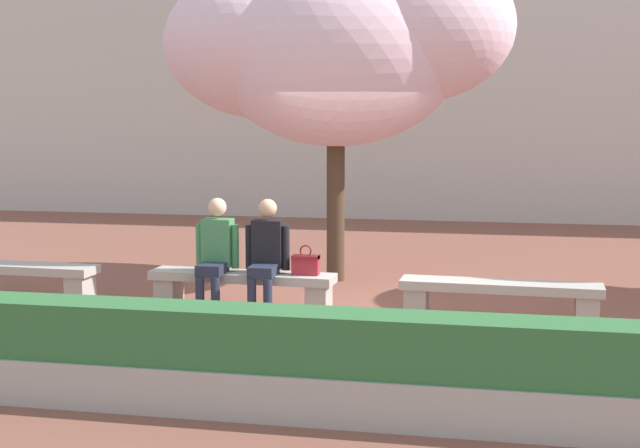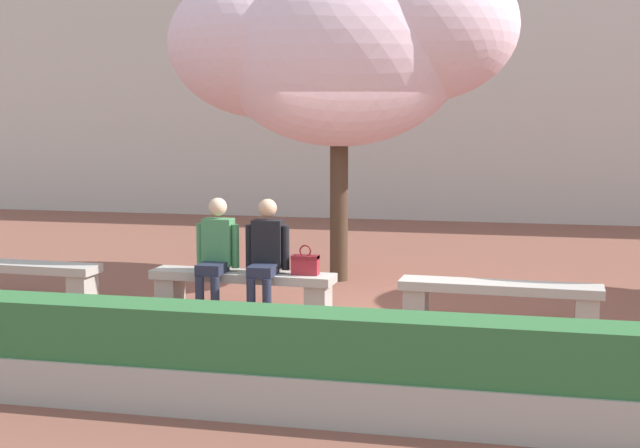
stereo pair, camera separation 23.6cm
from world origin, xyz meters
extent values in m
plane|color=brown|center=(0.00, 0.00, 0.00)|extent=(100.00, 100.00, 0.00)
cube|color=beige|center=(0.00, 11.16, 3.76)|extent=(28.00, 4.00, 7.51)
cube|color=#ADA89E|center=(-4.33, 0.00, 0.40)|extent=(2.15, 0.50, 0.10)
cube|color=#ADA89E|center=(-3.43, -0.03, 0.17)|extent=(0.25, 0.35, 0.35)
cube|color=#ADA89E|center=(-1.44, 0.00, 0.40)|extent=(2.15, 0.50, 0.10)
cube|color=#ADA89E|center=(-2.34, 0.03, 0.17)|extent=(0.25, 0.35, 0.35)
cube|color=#ADA89E|center=(-0.54, -0.03, 0.17)|extent=(0.25, 0.35, 0.35)
cube|color=#ADA89E|center=(1.44, 0.00, 0.40)|extent=(2.15, 0.50, 0.10)
cube|color=#ADA89E|center=(0.54, 0.03, 0.17)|extent=(0.25, 0.35, 0.35)
cube|color=#ADA89E|center=(2.34, -0.03, 0.17)|extent=(0.25, 0.35, 0.35)
cube|color=black|center=(-1.82, -0.42, 0.03)|extent=(0.10, 0.22, 0.06)
cylinder|color=#23283D|center=(-1.82, -0.36, 0.24)|extent=(0.10, 0.10, 0.42)
cube|color=black|center=(-1.64, -0.42, 0.03)|extent=(0.10, 0.22, 0.06)
cylinder|color=#23283D|center=(-1.64, -0.36, 0.24)|extent=(0.10, 0.10, 0.42)
cube|color=#23283D|center=(-1.74, -0.18, 0.51)|extent=(0.29, 0.40, 0.12)
cube|color=#428451|center=(-1.74, 0.04, 0.78)|extent=(0.34, 0.23, 0.54)
sphere|color=beige|center=(-1.74, 0.04, 1.19)|extent=(0.21, 0.21, 0.21)
cylinder|color=#428451|center=(-1.95, 0.02, 0.74)|extent=(0.09, 0.09, 0.50)
cylinder|color=#428451|center=(-1.53, 0.02, 0.74)|extent=(0.09, 0.09, 0.50)
cube|color=black|center=(-1.22, -0.42, 0.03)|extent=(0.11, 0.22, 0.06)
cylinder|color=#23283D|center=(-1.23, -0.36, 0.24)|extent=(0.10, 0.10, 0.42)
cube|color=black|center=(-1.04, -0.42, 0.03)|extent=(0.11, 0.22, 0.06)
cylinder|color=#23283D|center=(-1.05, -0.36, 0.24)|extent=(0.10, 0.10, 0.42)
cube|color=#23283D|center=(-1.14, -0.18, 0.51)|extent=(0.29, 0.41, 0.12)
cube|color=black|center=(-1.15, 0.04, 0.78)|extent=(0.35, 0.23, 0.54)
sphere|color=tan|center=(-1.15, 0.04, 1.19)|extent=(0.21, 0.21, 0.21)
cylinder|color=black|center=(-1.36, 0.01, 0.74)|extent=(0.09, 0.09, 0.50)
cylinder|color=black|center=(-0.94, 0.03, 0.74)|extent=(0.09, 0.09, 0.50)
cube|color=#A3232D|center=(-0.70, -0.01, 0.56)|extent=(0.30, 0.14, 0.22)
cube|color=maroon|center=(-0.70, -0.02, 0.65)|extent=(0.30, 0.15, 0.04)
torus|color=maroon|center=(-0.70, -0.01, 0.72)|extent=(0.14, 0.02, 0.14)
cylinder|color=#473323|center=(-0.75, 2.08, 0.98)|extent=(0.24, 0.24, 1.96)
ellipsoid|color=#F4CCDB|center=(-0.75, 2.08, 3.04)|extent=(3.30, 2.97, 2.47)
ellipsoid|color=#F4CCDB|center=(-1.76, 2.15, 3.17)|extent=(2.66, 2.66, 2.00)
ellipsoid|color=#F4CCDB|center=(0.26, 2.16, 3.36)|extent=(2.63, 2.35, 1.97)
cube|color=#ADA89E|center=(0.00, -3.34, 0.18)|extent=(12.97, 0.50, 0.36)
cube|color=#336B38|center=(0.00, -3.34, 0.58)|extent=(12.87, 0.44, 0.44)
camera|label=1|loc=(1.45, -9.59, 2.24)|focal=50.00mm
camera|label=2|loc=(1.68, -9.54, 2.24)|focal=50.00mm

